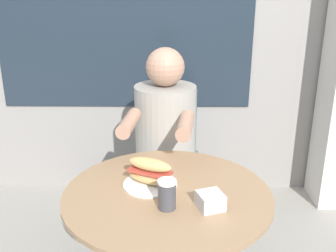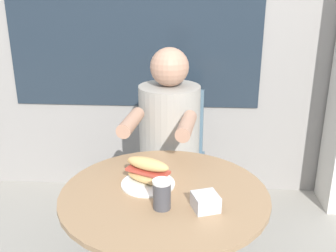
{
  "view_description": "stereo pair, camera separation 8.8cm",
  "coord_description": "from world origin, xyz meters",
  "px_view_note": "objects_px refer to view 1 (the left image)",
  "views": [
    {
      "loc": [
        0.02,
        -1.38,
        1.49
      ],
      "look_at": [
        0.0,
        0.22,
        0.91
      ],
      "focal_mm": 42.0,
      "sensor_mm": 36.0,
      "label": 1
    },
    {
      "loc": [
        0.11,
        -1.38,
        1.49
      ],
      "look_at": [
        0.0,
        0.22,
        0.91
      ],
      "focal_mm": 42.0,
      "sensor_mm": 36.0,
      "label": 2
    }
  ],
  "objects_px": {
    "sandwich_on_plate": "(150,174)",
    "drink_cup": "(166,194)",
    "seated_diner": "(165,169)",
    "cafe_table": "(167,231)",
    "diner_chair": "(168,145)"
  },
  "relations": [
    {
      "from": "sandwich_on_plate",
      "to": "drink_cup",
      "type": "height_order",
      "value": "sandwich_on_plate"
    },
    {
      "from": "seated_diner",
      "to": "drink_cup",
      "type": "xyz_separation_m",
      "value": [
        0.02,
        -0.72,
        0.25
      ]
    },
    {
      "from": "cafe_table",
      "to": "seated_diner",
      "type": "xyz_separation_m",
      "value": [
        -0.02,
        0.6,
        -0.01
      ]
    },
    {
      "from": "cafe_table",
      "to": "sandwich_on_plate",
      "type": "relative_size",
      "value": 3.74
    },
    {
      "from": "diner_chair",
      "to": "drink_cup",
      "type": "height_order",
      "value": "diner_chair"
    },
    {
      "from": "cafe_table",
      "to": "drink_cup",
      "type": "relative_size",
      "value": 7.33
    },
    {
      "from": "diner_chair",
      "to": "sandwich_on_plate",
      "type": "xyz_separation_m",
      "value": [
        -0.06,
        -0.89,
        0.24
      ]
    },
    {
      "from": "diner_chair",
      "to": "sandwich_on_plate",
      "type": "relative_size",
      "value": 3.9
    },
    {
      "from": "seated_diner",
      "to": "cafe_table",
      "type": "bearing_deg",
      "value": 98.63
    },
    {
      "from": "diner_chair",
      "to": "drink_cup",
      "type": "bearing_deg",
      "value": 96.78
    },
    {
      "from": "sandwich_on_plate",
      "to": "drink_cup",
      "type": "distance_m",
      "value": 0.19
    },
    {
      "from": "seated_diner",
      "to": "drink_cup",
      "type": "height_order",
      "value": "seated_diner"
    },
    {
      "from": "drink_cup",
      "to": "seated_diner",
      "type": "bearing_deg",
      "value": 91.66
    },
    {
      "from": "cafe_table",
      "to": "seated_diner",
      "type": "bearing_deg",
      "value": 92.22
    },
    {
      "from": "sandwich_on_plate",
      "to": "drink_cup",
      "type": "bearing_deg",
      "value": -68.49
    }
  ]
}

